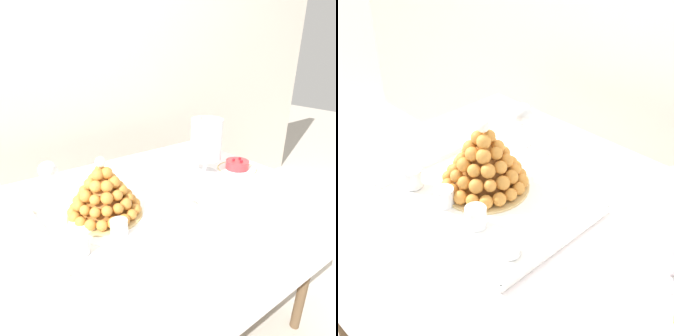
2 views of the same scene
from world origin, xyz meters
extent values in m
cylinder|color=brown|center=(-0.58, 0.41, 0.35)|extent=(0.04, 0.04, 0.71)
cube|color=brown|center=(0.00, 0.00, 0.72)|extent=(1.29, 0.94, 0.02)
cube|color=white|center=(0.00, 0.00, 0.73)|extent=(1.35, 1.00, 0.00)
cube|color=white|center=(0.00, 0.50, 0.61)|extent=(1.35, 0.01, 0.24)
cube|color=white|center=(-0.67, 0.00, 0.61)|extent=(0.01, 1.00, 0.24)
cube|color=white|center=(-0.14, -0.05, 0.74)|extent=(0.54, 0.41, 0.01)
cube|color=white|center=(-0.14, -0.25, 0.75)|extent=(0.54, 0.01, 0.02)
cube|color=white|center=(-0.14, 0.16, 0.75)|extent=(0.54, 0.01, 0.02)
cube|color=white|center=(-0.41, -0.05, 0.75)|extent=(0.01, 0.41, 0.02)
cube|color=white|center=(0.13, -0.05, 0.75)|extent=(0.01, 0.41, 0.02)
cylinder|color=white|center=(-0.14, -0.05, 0.74)|extent=(0.38, 0.38, 0.00)
cylinder|color=tan|center=(-0.19, -0.01, 0.74)|extent=(0.27, 0.27, 0.01)
cone|color=#B16C2B|center=(-0.19, -0.01, 0.83)|extent=(0.19, 0.19, 0.17)
sphere|color=orange|center=(-0.08, -0.01, 0.77)|extent=(0.04, 0.04, 0.04)
sphere|color=#D28937|center=(-0.09, 0.03, 0.77)|extent=(0.04, 0.04, 0.04)
sphere|color=#D28937|center=(-0.11, 0.06, 0.77)|extent=(0.04, 0.04, 0.04)
sphere|color=#D38A39|center=(-0.14, 0.08, 0.77)|extent=(0.04, 0.04, 0.04)
sphere|color=orange|center=(-0.18, 0.10, 0.77)|extent=(0.04, 0.04, 0.04)
sphere|color=#D18837|center=(-0.21, 0.10, 0.77)|extent=(0.04, 0.04, 0.04)
sphere|color=orange|center=(-0.25, 0.08, 0.77)|extent=(0.04, 0.04, 0.04)
sphere|color=orange|center=(-0.28, 0.06, 0.77)|extent=(0.04, 0.04, 0.04)
sphere|color=orange|center=(-0.30, 0.03, 0.77)|extent=(0.04, 0.04, 0.04)
sphere|color=orange|center=(-0.30, -0.01, 0.77)|extent=(0.04, 0.04, 0.04)
sphere|color=#CD8333|center=(-0.30, -0.05, 0.77)|extent=(0.04, 0.04, 0.04)
sphere|color=#D18837|center=(-0.28, -0.08, 0.77)|extent=(0.04, 0.04, 0.04)
sphere|color=orange|center=(-0.25, -0.11, 0.77)|extent=(0.04, 0.04, 0.04)
sphere|color=orange|center=(-0.21, -0.12, 0.77)|extent=(0.04, 0.04, 0.04)
sphere|color=#CD8233|center=(-0.18, -0.12, 0.77)|extent=(0.04, 0.04, 0.04)
sphere|color=#CD8233|center=(-0.14, -0.11, 0.77)|extent=(0.04, 0.04, 0.04)
sphere|color=#D38A38|center=(-0.11, -0.08, 0.77)|extent=(0.04, 0.04, 0.04)
sphere|color=orange|center=(-0.09, -0.05, 0.77)|extent=(0.04, 0.04, 0.04)
sphere|color=#CE8434|center=(-0.11, 0.02, 0.80)|extent=(0.04, 0.04, 0.04)
sphere|color=orange|center=(-0.13, 0.05, 0.80)|extent=(0.04, 0.04, 0.04)
sphere|color=orange|center=(-0.17, 0.07, 0.80)|extent=(0.04, 0.04, 0.04)
sphere|color=orange|center=(-0.21, 0.08, 0.80)|extent=(0.04, 0.04, 0.04)
sphere|color=#CE8434|center=(-0.24, 0.06, 0.80)|extent=(0.04, 0.04, 0.04)
sphere|color=#D18837|center=(-0.27, 0.04, 0.80)|extent=(0.04, 0.04, 0.04)
sphere|color=#CE8434|center=(-0.28, 0.00, 0.80)|extent=(0.04, 0.04, 0.04)
sphere|color=orange|center=(-0.28, -0.04, 0.80)|extent=(0.04, 0.04, 0.04)
sphere|color=#D38938|center=(-0.25, -0.07, 0.80)|extent=(0.04, 0.04, 0.04)
sphere|color=orange|center=(-0.22, -0.09, 0.81)|extent=(0.04, 0.04, 0.04)
sphere|color=#CD8334|center=(-0.18, -0.10, 0.80)|extent=(0.04, 0.04, 0.04)
sphere|color=orange|center=(-0.15, -0.08, 0.80)|extent=(0.04, 0.04, 0.04)
sphere|color=#D38A39|center=(-0.12, -0.06, 0.80)|extent=(0.04, 0.04, 0.04)
sphere|color=#D38A38|center=(-0.11, -0.02, 0.80)|extent=(0.04, 0.04, 0.04)
sphere|color=#CC8233|center=(-0.15, 0.03, 0.84)|extent=(0.04, 0.04, 0.04)
sphere|color=#CD8333|center=(-0.18, 0.05, 0.84)|extent=(0.04, 0.04, 0.04)
sphere|color=#D28937|center=(-0.22, 0.05, 0.84)|extent=(0.04, 0.04, 0.04)
sphere|color=#D38A38|center=(-0.25, 0.02, 0.84)|extent=(0.04, 0.04, 0.04)
sphere|color=#CD8233|center=(-0.26, -0.01, 0.84)|extent=(0.04, 0.04, 0.04)
sphere|color=#D48B39|center=(-0.24, -0.05, 0.84)|extent=(0.04, 0.04, 0.04)
sphere|color=#CC8233|center=(-0.21, -0.07, 0.84)|extent=(0.04, 0.04, 0.04)
sphere|color=orange|center=(-0.17, -0.07, 0.84)|extent=(0.04, 0.04, 0.04)
sphere|color=orange|center=(-0.14, -0.04, 0.84)|extent=(0.04, 0.04, 0.04)
sphere|color=#D28938|center=(-0.13, -0.01, 0.84)|extent=(0.04, 0.04, 0.04)
sphere|color=orange|center=(-0.17, 0.03, 0.87)|extent=(0.04, 0.04, 0.04)
sphere|color=orange|center=(-0.21, 0.03, 0.87)|extent=(0.04, 0.04, 0.04)
sphere|color=orange|center=(-0.23, 0.00, 0.87)|extent=(0.04, 0.04, 0.04)
sphere|color=#D38A38|center=(-0.23, -0.03, 0.87)|extent=(0.04, 0.04, 0.04)
sphere|color=orange|center=(-0.20, -0.05, 0.87)|extent=(0.04, 0.04, 0.04)
sphere|color=orange|center=(-0.16, -0.04, 0.87)|extent=(0.04, 0.04, 0.04)
sphere|color=orange|center=(-0.15, 0.00, 0.87)|extent=(0.04, 0.04, 0.04)
sphere|color=orange|center=(-0.19, 0.01, 0.91)|extent=(0.04, 0.04, 0.04)
sphere|color=orange|center=(-0.21, -0.02, 0.91)|extent=(0.04, 0.04, 0.04)
sphere|color=orange|center=(-0.18, -0.02, 0.91)|extent=(0.04, 0.04, 0.04)
sphere|color=white|center=(-0.19, -0.01, 0.95)|extent=(0.04, 0.04, 0.04)
cylinder|color=silver|center=(-0.35, -0.16, 0.77)|extent=(0.06, 0.06, 0.06)
cylinder|color=#F4EAC6|center=(-0.35, -0.16, 0.75)|extent=(0.05, 0.05, 0.02)
cylinder|color=white|center=(-0.35, -0.16, 0.77)|extent=(0.05, 0.05, 0.02)
sphere|color=brown|center=(-0.35, -0.16, 0.79)|extent=(0.02, 0.02, 0.02)
cylinder|color=silver|center=(-0.21, -0.15, 0.77)|extent=(0.06, 0.06, 0.05)
cylinder|color=brown|center=(-0.21, -0.15, 0.75)|extent=(0.05, 0.05, 0.02)
cylinder|color=#8C603D|center=(-0.21, -0.15, 0.77)|extent=(0.05, 0.05, 0.02)
sphere|color=brown|center=(-0.21, -0.14, 0.78)|extent=(0.02, 0.02, 0.02)
cylinder|color=silver|center=(-0.08, -0.15, 0.77)|extent=(0.06, 0.06, 0.06)
cylinder|color=#F4EAC6|center=(-0.08, -0.15, 0.75)|extent=(0.05, 0.05, 0.02)
cylinder|color=white|center=(-0.08, -0.15, 0.77)|extent=(0.05, 0.05, 0.02)
sphere|color=brown|center=(-0.08, -0.15, 0.79)|extent=(0.02, 0.02, 0.02)
cylinder|color=silver|center=(0.06, -0.16, 0.76)|extent=(0.05, 0.05, 0.05)
cylinder|color=#F4EAC6|center=(0.06, -0.16, 0.75)|extent=(0.05, 0.05, 0.02)
cylinder|color=white|center=(0.06, -0.16, 0.77)|extent=(0.05, 0.05, 0.01)
sphere|color=brown|center=(0.06, -0.16, 0.78)|extent=(0.01, 0.01, 0.01)
cylinder|color=white|center=(-0.29, -0.04, 0.75)|extent=(0.10, 0.10, 0.03)
cylinder|color=#F2CC59|center=(-0.29, -0.04, 0.76)|extent=(0.09, 0.09, 0.00)
cylinder|color=white|center=(0.37, 0.07, 0.74)|extent=(0.12, 0.12, 0.01)
cylinder|color=white|center=(0.37, 0.07, 0.77)|extent=(0.02, 0.02, 0.07)
cylinder|color=#9ED860|center=(0.33, 0.06, 0.83)|extent=(0.05, 0.05, 0.03)
cylinder|color=#72B2E0|center=(0.37, 0.05, 0.83)|extent=(0.07, 0.06, 0.06)
cylinder|color=#F9A54C|center=(0.34, 0.05, 0.85)|extent=(0.06, 0.05, 0.06)
cylinder|color=yellow|center=(0.35, 0.04, 0.90)|extent=(0.08, 0.05, 0.08)
cylinder|color=#E54C47|center=(0.34, 0.05, 0.93)|extent=(0.06, 0.05, 0.06)
cylinder|color=silver|center=(-0.30, 0.26, 0.73)|extent=(0.06, 0.06, 0.00)
cylinder|color=silver|center=(-0.30, 0.26, 0.78)|extent=(0.01, 0.01, 0.08)
sphere|color=silver|center=(-0.30, 0.26, 0.85)|extent=(0.07, 0.07, 0.07)
camera|label=1|loc=(-0.56, -0.88, 1.31)|focal=31.56mm
camera|label=2|loc=(0.64, -0.73, 1.53)|focal=48.40mm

